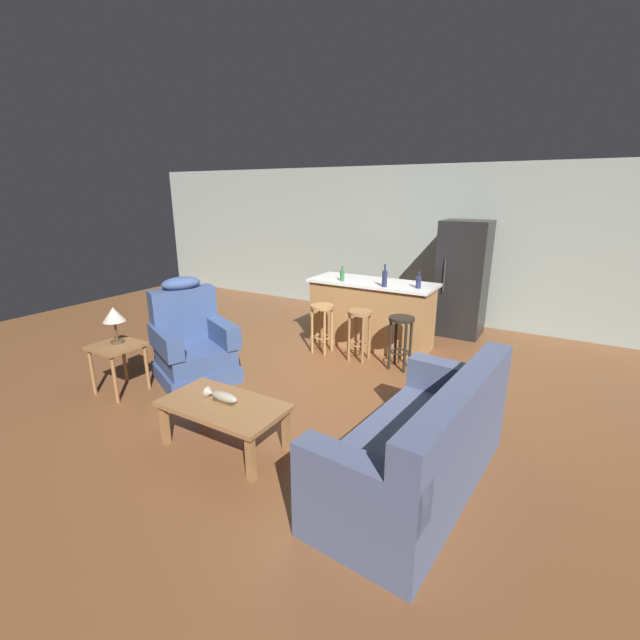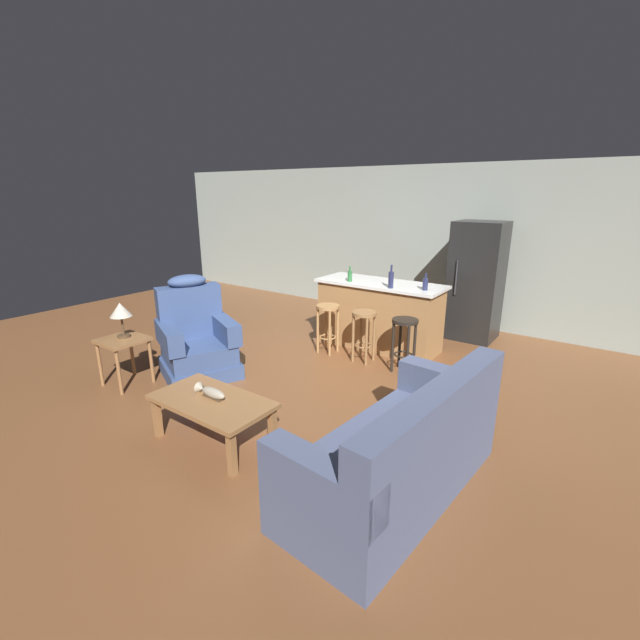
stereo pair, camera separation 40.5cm
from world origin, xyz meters
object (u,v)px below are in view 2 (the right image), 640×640
fish_figurine (211,392)px  bar_stool_middle (364,327)px  couch (401,452)px  bottle_short_amber (391,279)px  bottle_tall_green (425,284)px  recliner_near_lamp (196,340)px  table_lamp (121,311)px  bar_stool_right (404,335)px  end_table (124,347)px  refrigerator (476,281)px  bottle_wine_dark (350,276)px  bar_stool_left (328,320)px  coffee_table (212,405)px  kitchen_island (379,314)px

fish_figurine → bar_stool_middle: 2.42m
couch → bottle_short_amber: bottle_short_amber is taller
bottle_tall_green → fish_figurine: bearing=-104.5°
bar_stool_middle → recliner_near_lamp: bearing=-134.4°
table_lamp → bar_stool_right: (2.49, 2.18, -0.40)m
bar_stool_right → end_table: bearing=-138.0°
refrigerator → bottle_tall_green: 1.35m
refrigerator → bottle_wine_dark: bearing=-133.8°
bottle_wine_dark → recliner_near_lamp: bearing=-117.2°
recliner_near_lamp → bar_stool_middle: 2.12m
bar_stool_left → coffee_table: bearing=-79.6°
table_lamp → recliner_near_lamp: bearing=56.8°
end_table → bottle_tall_green: 3.74m
fish_figurine → bottle_tall_green: bearing=75.5°
kitchen_island → bottle_wine_dark: bottle_wine_dark is taller
bottle_tall_green → bar_stool_middle: bearing=-138.9°
fish_figurine → bottle_wine_dark: (-0.32, 2.84, 0.57)m
refrigerator → bottle_tall_green: refrigerator is taller
bar_stool_left → bar_stool_right: (1.14, 0.00, 0.00)m
couch → recliner_near_lamp: bearing=-6.0°
coffee_table → bottle_tall_green: (0.72, 2.96, 0.67)m
refrigerator → bottle_short_amber: bearing=-115.2°
fish_figurine → bottle_tall_green: size_ratio=1.55×
bar_stool_middle → bottle_wine_dark: bottle_wine_dark is taller
kitchen_island → couch: bearing=-58.9°
bottle_short_amber → bar_stool_left: bearing=-153.8°
fish_figurine → refrigerator: (1.03, 4.25, 0.42)m
end_table → bar_stool_left: size_ratio=0.82×
bar_stool_left → bottle_wine_dark: bottle_wine_dark is taller
bar_stool_middle → bottle_wine_dark: bearing=139.3°
end_table → bottle_tall_green: bottle_tall_green is taller
end_table → refrigerator: 4.92m
recliner_near_lamp → bar_stool_right: bearing=60.9°
bottle_short_amber → end_table: bearing=-128.6°
bottle_short_amber → bottle_wine_dark: bottle_short_amber is taller
recliner_near_lamp → bottle_wine_dark: (1.00, 1.94, 0.61)m
end_table → bottle_short_amber: bottle_short_amber is taller
recliner_near_lamp → bar_stool_middle: size_ratio=1.76×
fish_figurine → couch: size_ratio=0.17×
kitchen_island → bar_stool_left: 0.78m
kitchen_island → refrigerator: (0.98, 1.20, 0.40)m
recliner_near_lamp → refrigerator: refrigerator is taller
bar_stool_right → bottle_short_amber: size_ratio=2.22×
recliner_near_lamp → bar_stool_right: (2.06, 1.52, 0.05)m
bar_stool_right → bottle_short_amber: (-0.40, 0.37, 0.59)m
recliner_near_lamp → bottle_short_amber: size_ratio=3.91×
bar_stool_left → refrigerator: bearing=51.9°
recliner_near_lamp → table_lamp: bearing=-98.6°
kitchen_island → bottle_wine_dark: 0.70m
couch → end_table: bearing=7.0°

